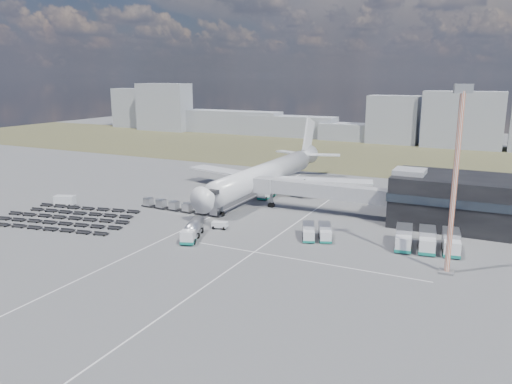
% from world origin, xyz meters
% --- Properties ---
extents(ground, '(420.00, 420.00, 0.00)m').
position_xyz_m(ground, '(0.00, 0.00, 0.00)').
color(ground, '#565659').
rests_on(ground, ground).
extents(grass_strip, '(420.00, 90.00, 0.01)m').
position_xyz_m(grass_strip, '(0.00, 110.00, 0.01)').
color(grass_strip, '#4A482C').
rests_on(grass_strip, ground).
extents(lane_markings, '(47.12, 110.00, 0.01)m').
position_xyz_m(lane_markings, '(9.77, 3.00, 0.01)').
color(lane_markings, silver).
rests_on(lane_markings, ground).
extents(terminal, '(30.40, 16.40, 11.00)m').
position_xyz_m(terminal, '(47.77, 23.96, 5.25)').
color(terminal, black).
rests_on(terminal, ground).
extents(jet_bridge, '(30.30, 3.80, 7.05)m').
position_xyz_m(jet_bridge, '(15.90, 20.42, 5.05)').
color(jet_bridge, '#939399').
rests_on(jet_bridge, ground).
extents(airliner, '(51.59, 64.53, 17.62)m').
position_xyz_m(airliner, '(0.00, 32.38, 5.29)').
color(airliner, silver).
rests_on(airliner, ground).
extents(skyline, '(298.33, 22.05, 25.35)m').
position_xyz_m(skyline, '(3.43, 147.01, 10.25)').
color(skyline, '#91959E').
rests_on(skyline, ground).
extents(fuel_tanker, '(5.61, 9.90, 3.12)m').
position_xyz_m(fuel_tanker, '(2.42, -6.24, 1.56)').
color(fuel_tanker, silver).
rests_on(fuel_tanker, ground).
extents(pushback_tug, '(3.33, 2.34, 1.39)m').
position_xyz_m(pushback_tug, '(4.00, 1.01, 0.69)').
color(pushback_tug, silver).
rests_on(pushback_tug, ground).
extents(utility_van, '(4.98, 3.41, 2.41)m').
position_xyz_m(utility_van, '(-36.90, 0.52, 1.21)').
color(utility_van, silver).
rests_on(utility_van, ground).
extents(catering_truck, '(2.54, 5.80, 2.63)m').
position_xyz_m(catering_truck, '(1.72, 27.59, 1.34)').
color(catering_truck, silver).
rests_on(catering_truck, ground).
extents(service_trucks_near, '(7.06, 7.62, 2.48)m').
position_xyz_m(service_trucks_near, '(23.15, 3.36, 1.35)').
color(service_trucks_near, silver).
rests_on(service_trucks_near, ground).
extents(service_trucks_far, '(11.50, 9.34, 3.18)m').
position_xyz_m(service_trucks_far, '(42.10, 6.25, 1.73)').
color(service_trucks_far, silver).
rests_on(service_trucks_far, ground).
extents(uld_row, '(20.69, 1.96, 1.88)m').
position_xyz_m(uld_row, '(-10.17, 8.23, 1.12)').
color(uld_row, black).
rests_on(uld_row, ground).
extents(baggage_dollies, '(30.70, 21.83, 0.66)m').
position_xyz_m(baggage_dollies, '(-28.22, -7.38, 0.33)').
color(baggage_dollies, black).
rests_on(baggage_dollies, ground).
extents(floodlight_mast, '(2.65, 2.17, 28.13)m').
position_xyz_m(floodlight_mast, '(46.33, -3.30, 14.10)').
color(floodlight_mast, '#C2491F').
rests_on(floodlight_mast, ground).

